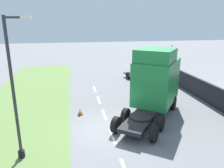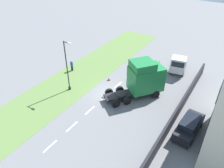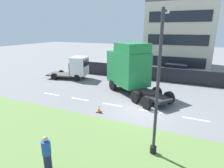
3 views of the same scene
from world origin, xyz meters
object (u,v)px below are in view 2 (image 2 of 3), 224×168
Objects in this scene: parked_car at (189,126)px; traffic_cone_lead at (109,78)px; flatbed_truck at (178,65)px; lorry_cab at (144,78)px; lamp_post at (68,69)px; pedestrian at (72,66)px.

traffic_cone_lead is (-12.51, 4.10, -0.66)m from parked_car.
flatbed_truck reaches higher than parked_car.
lamp_post is (-8.64, -4.28, 0.77)m from lorry_cab.
lamp_post reaches higher than lorry_cab.
pedestrian is at bearing 128.14° from lamp_post.
lamp_post is 5.64m from pedestrian.
lamp_post reaches higher than flatbed_truck.
lamp_post is (-10.64, -11.88, 1.75)m from flatbed_truck.
parked_car is at bearing 102.70° from flatbed_truck.
lorry_cab reaches higher than flatbed_truck.
flatbed_truck is 9.19× the size of traffic_cone_lead.
parked_car is at bearing 2.43° from lamp_post.
traffic_cone_lead is at bearing 165.96° from parked_car.
traffic_cone_lead is at bearing 32.20° from flatbed_truck.
lamp_post is at bearing -122.96° from traffic_cone_lead.
pedestrian is at bearing 173.95° from parked_car.
pedestrian reaches higher than traffic_cone_lead.
lorry_cab is at bearing 64.16° from flatbed_truck.
lamp_post is (-15.59, -0.66, 2.26)m from parked_car.
lamp_post is at bearing -51.86° from pedestrian.
lorry_cab reaches higher than pedestrian.
parked_car is at bearing -10.16° from pedestrian.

